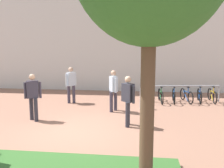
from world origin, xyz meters
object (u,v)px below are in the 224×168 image
(person_shirt_blue, at_px, (71,83))
(person_shirt_white, at_px, (113,88))
(person_suited_navy, at_px, (128,98))
(bollard_steel, at_px, (142,99))
(bike_rack_cluster, at_px, (187,95))
(person_suited_dark, at_px, (33,94))

(person_shirt_blue, distance_m, person_shirt_white, 2.48)
(person_suited_navy, height_order, person_shirt_white, same)
(bollard_steel, xyz_separation_m, person_shirt_blue, (-3.32, 0.69, 0.53))
(person_shirt_blue, bearing_deg, person_shirt_white, -29.72)
(bike_rack_cluster, height_order, person_shirt_blue, person_shirt_blue)
(person_suited_dark, distance_m, person_suited_navy, 3.45)
(person_suited_dark, bearing_deg, bike_rack_cluster, 31.27)
(bike_rack_cluster, bearing_deg, person_shirt_blue, -171.25)
(person_suited_dark, bearing_deg, person_shirt_blue, 78.18)
(person_suited_navy, bearing_deg, person_suited_dark, 176.55)
(bollard_steel, height_order, person_suited_dark, person_suited_dark)
(bollard_steel, xyz_separation_m, person_suited_dark, (-3.92, -2.16, 0.53))
(bollard_steel, bearing_deg, bike_rack_cluster, 35.30)
(person_suited_dark, bearing_deg, person_suited_navy, -3.45)
(person_shirt_white, bearing_deg, bollard_steel, 24.78)
(bollard_steel, relative_size, person_suited_dark, 0.52)
(person_shirt_blue, bearing_deg, person_suited_navy, -47.03)
(bike_rack_cluster, bearing_deg, bollard_steel, -144.70)
(bike_rack_cluster, relative_size, bollard_steel, 3.54)
(bike_rack_cluster, bearing_deg, person_suited_navy, -124.08)
(person_suited_dark, height_order, person_shirt_white, same)
(person_suited_navy, bearing_deg, person_shirt_blue, 132.97)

